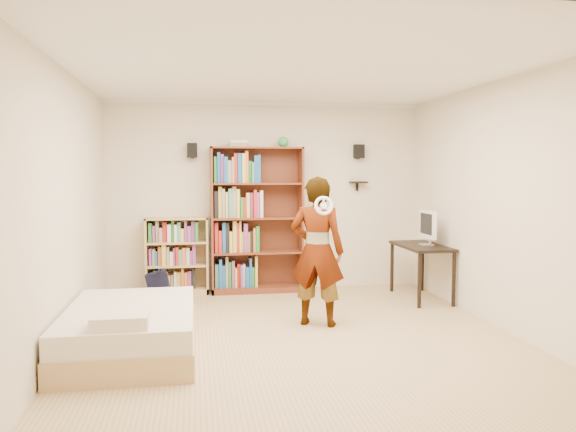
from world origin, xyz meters
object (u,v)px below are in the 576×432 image
Objects in this scene: low_bookshelf at (177,256)px; daybed at (131,324)px; computer_desk at (421,272)px; tall_bookshelf at (257,220)px; person at (317,251)px.

low_bookshelf reaches higher than daybed.
computer_desk reaches higher than daybed.
low_bookshelf is at bearing 178.57° from tall_bookshelf.
tall_bookshelf is at bearing 159.18° from computer_desk.
person is (1.58, -1.87, 0.29)m from low_bookshelf.
computer_desk is (2.12, -0.81, -0.66)m from tall_bookshelf.
person reaches higher than computer_desk.
daybed is (-1.48, -2.48, -0.75)m from tall_bookshelf.
tall_bookshelf is 2.37m from computer_desk.
tall_bookshelf reaches higher than low_bookshelf.
daybed is at bearing 42.19° from person.
computer_desk is 0.59× the size of daybed.
low_bookshelf is 0.65× the size of person.
tall_bookshelf is 1.91m from person.
low_bookshelf is (-1.11, 0.03, -0.49)m from tall_bookshelf.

